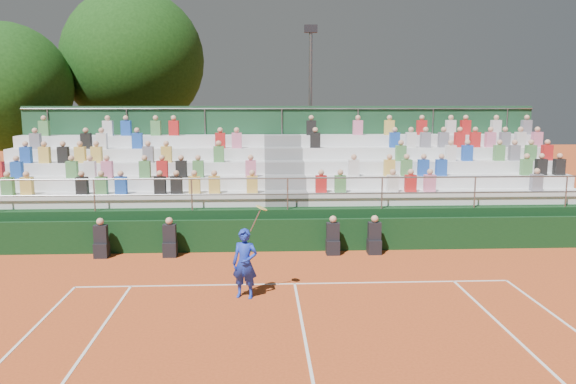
{
  "coord_description": "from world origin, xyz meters",
  "views": [
    {
      "loc": [
        -0.83,
        -13.65,
        4.58
      ],
      "look_at": [
        0.0,
        3.5,
        1.8
      ],
      "focal_mm": 35.0,
      "sensor_mm": 36.0,
      "label": 1
    }
  ],
  "objects_px": {
    "tennis_player": "(245,263)",
    "tree_east": "(133,61)",
    "tree_west": "(6,88)",
    "floodlight_mast": "(310,98)"
  },
  "relations": [
    {
      "from": "floodlight_mast",
      "to": "tree_west",
      "type": "bearing_deg",
      "value": -171.63
    },
    {
      "from": "tennis_player",
      "to": "tree_west",
      "type": "height_order",
      "value": "tree_west"
    },
    {
      "from": "tennis_player",
      "to": "tree_east",
      "type": "distance_m",
      "value": 17.51
    },
    {
      "from": "tree_west",
      "to": "tree_east",
      "type": "bearing_deg",
      "value": 35.94
    },
    {
      "from": "tennis_player",
      "to": "tree_west",
      "type": "xyz_separation_m",
      "value": [
        -10.44,
        12.14,
        4.32
      ]
    },
    {
      "from": "tennis_player",
      "to": "tree_east",
      "type": "xyz_separation_m",
      "value": [
        -5.77,
        15.52,
        5.68
      ]
    },
    {
      "from": "tennis_player",
      "to": "tree_west",
      "type": "relative_size",
      "value": 0.28
    },
    {
      "from": "tree_east",
      "to": "floodlight_mast",
      "type": "relative_size",
      "value": 1.23
    },
    {
      "from": "tennis_player",
      "to": "tree_west",
      "type": "bearing_deg",
      "value": 130.71
    },
    {
      "from": "tree_east",
      "to": "floodlight_mast",
      "type": "xyz_separation_m",
      "value": [
        8.52,
        -1.45,
        -1.8
      ]
    }
  ]
}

